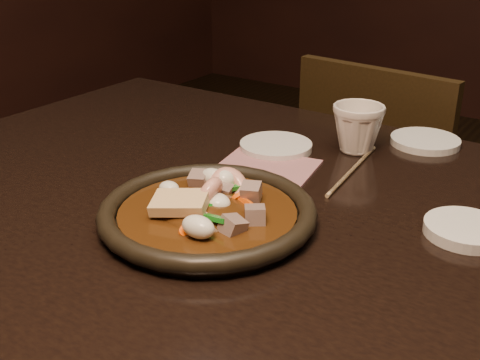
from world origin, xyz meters
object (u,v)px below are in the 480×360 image
Objects in this scene: tea_cup at (358,127)px; chair at (385,208)px; table at (354,293)px; plate at (208,214)px.

chair is at bearing 100.99° from tea_cup.
tea_cup is at bearing 106.99° from chair.
table is 1.93× the size of chair.
chair is 2.85× the size of plate.
tea_cup is at bearing 115.19° from table.
plate is (-0.19, -0.07, 0.09)m from table.
tea_cup is (-0.14, 0.29, 0.12)m from table.
tea_cup reaches higher than chair.
chair reaches higher than plate.
plate is 0.36m from tea_cup.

